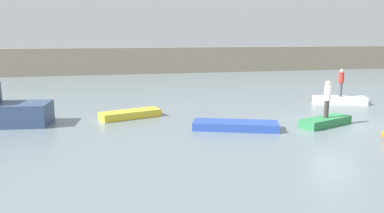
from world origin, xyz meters
TOP-DOWN VIEW (x-y plane):
  - ground_plane at (0.00, 0.00)m, footprint 120.00×120.00m
  - embankment_wall at (0.00, 27.38)m, footprint 80.00×1.20m
  - rowboat_yellow at (-9.82, 3.82)m, footprint 3.34×1.99m
  - rowboat_blue at (-5.21, 0.20)m, footprint 4.12×2.53m
  - rowboat_green at (-0.69, -0.09)m, footprint 3.02×1.90m
  - rowboat_white at (3.47, 4.90)m, footprint 3.36×1.88m
  - person_white_shirt at (-0.69, -0.09)m, footprint 0.32×0.32m
  - person_red_shirt at (3.47, 4.90)m, footprint 0.32×0.32m

SIDE VIEW (x-z plane):
  - ground_plane at x=0.00m, z-range 0.00..0.00m
  - rowboat_blue at x=-5.21m, z-range 0.00..0.37m
  - rowboat_yellow at x=-9.82m, z-range 0.00..0.39m
  - rowboat_green at x=-0.69m, z-range 0.00..0.40m
  - rowboat_white at x=3.47m, z-range 0.00..0.50m
  - person_white_shirt at x=-0.69m, z-range 0.51..2.30m
  - embankment_wall at x=0.00m, z-range 0.00..2.95m
  - person_red_shirt at x=3.47m, z-range 0.61..2.35m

